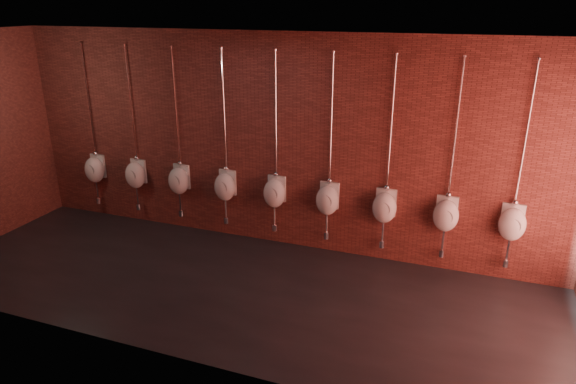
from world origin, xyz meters
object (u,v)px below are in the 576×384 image
urinal_2 (179,180)px  urinal_1 (135,174)px  urinal_0 (95,169)px  urinal_3 (225,186)px  urinal_5 (328,199)px  urinal_8 (512,223)px  urinal_7 (446,214)px  urinal_4 (275,192)px  urinal_6 (385,206)px

urinal_2 → urinal_1: bearing=180.0°
urinal_2 → urinal_0: bearing=180.0°
urinal_3 → urinal_5: size_ratio=1.00×
urinal_1 → urinal_3: size_ratio=1.00×
urinal_8 → urinal_3: bearing=180.0°
urinal_1 → urinal_2: size_ratio=1.00×
urinal_7 → urinal_4: bearing=180.0°
urinal_2 → urinal_4: same height
urinal_0 → urinal_8: bearing=0.0°
urinal_2 → urinal_3: bearing=0.0°
urinal_2 → urinal_6: (3.32, 0.00, 0.00)m
urinal_4 → urinal_8: 3.32m
urinal_0 → urinal_3: same height
urinal_7 → urinal_3: bearing=180.0°
urinal_4 → urinal_7: same height
urinal_3 → urinal_8: 4.15m
urinal_2 → urinal_5: (2.49, 0.00, 0.00)m
urinal_3 → urinal_7: 3.32m
urinal_3 → urinal_5: bearing=0.0°
urinal_1 → urinal_5: bearing=0.0°
urinal_4 → urinal_8: (3.32, 0.00, 0.00)m
urinal_8 → urinal_4: bearing=180.0°
urinal_0 → urinal_8: (6.64, 0.00, 0.00)m
urinal_1 → urinal_5: same height
urinal_1 → urinal_4: (2.49, 0.00, 0.00)m
urinal_0 → urinal_3: size_ratio=1.00×
urinal_2 → urinal_6: same height
urinal_6 → urinal_7: 0.83m
urinal_2 → urinal_5: size_ratio=1.00×
urinal_1 → urinal_6: bearing=0.0°
urinal_1 → urinal_4: bearing=0.0°
urinal_1 → urinal_7: size_ratio=1.00×
urinal_2 → urinal_6: bearing=0.0°
urinal_5 → urinal_7: bearing=0.0°
urinal_8 → urinal_6: bearing=180.0°
urinal_2 → urinal_7: 4.15m
urinal_4 → urinal_8: bearing=0.0°
urinal_3 → urinal_8: size_ratio=1.00×
urinal_1 → urinal_5: size_ratio=1.00×
urinal_0 → urinal_1: (0.83, 0.00, 0.00)m
urinal_0 → urinal_5: (4.15, 0.00, 0.00)m
urinal_0 → urinal_3: 2.49m
urinal_8 → urinal_7: bearing=180.0°
urinal_2 → urinal_4: (1.66, 0.00, 0.00)m
urinal_0 → urinal_4: size_ratio=1.00×
urinal_5 → urinal_2: bearing=180.0°
urinal_3 → urinal_6: 2.49m
urinal_4 → urinal_7: 2.49m
urinal_0 → urinal_2: size_ratio=1.00×
urinal_1 → urinal_3: (1.66, 0.00, 0.00)m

